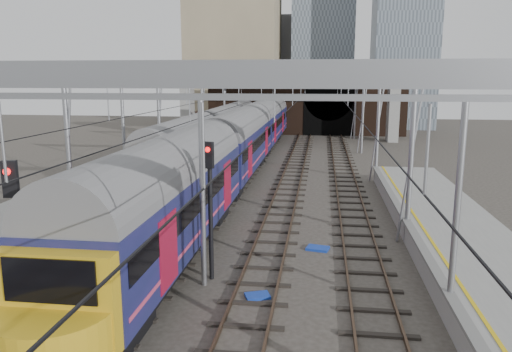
# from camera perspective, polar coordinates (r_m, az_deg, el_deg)

# --- Properties ---
(ground) EXTENTS (160.00, 160.00, 0.00)m
(ground) POSITION_cam_1_polar(r_m,az_deg,el_deg) (17.23, -7.50, -14.85)
(ground) COLOR #38332D
(ground) RESTS_ON ground
(tracks) EXTENTS (14.40, 80.00, 0.22)m
(tracks) POSITION_cam_1_polar(r_m,az_deg,el_deg) (31.13, -0.39, -2.75)
(tracks) COLOR #4C3828
(tracks) RESTS_ON ground
(overhead_line) EXTENTS (16.80, 80.00, 8.00)m
(overhead_line) POSITION_cam_1_polar(r_m,az_deg,el_deg) (36.66, 1.01, 9.71)
(overhead_line) COLOR gray
(overhead_line) RESTS_ON ground
(retaining_wall) EXTENTS (28.00, 2.75, 9.00)m
(retaining_wall) POSITION_cam_1_polar(r_m,az_deg,el_deg) (66.99, 5.20, 8.45)
(retaining_wall) COLOR #2F1E15
(retaining_wall) RESTS_ON ground
(overbridge) EXTENTS (28.00, 3.00, 9.25)m
(overbridge) POSITION_cam_1_polar(r_m,az_deg,el_deg) (61.06, 3.67, 10.96)
(overbridge) COLOR gray
(overbridge) RESTS_ON ground
(city_skyline) EXTENTS (37.50, 27.50, 60.00)m
(city_skyline) POSITION_cam_1_polar(r_m,az_deg,el_deg) (85.94, 6.83, 17.54)
(city_skyline) COLOR tan
(city_skyline) RESTS_ON ground
(train_main) EXTENTS (3.10, 71.49, 5.23)m
(train_main) POSITION_cam_1_polar(r_m,az_deg,el_deg) (46.55, -0.14, 5.22)
(train_main) COLOR black
(train_main) RESTS_ON ground
(train_second) EXTENTS (2.66, 46.23, 4.63)m
(train_second) POSITION_cam_1_polar(r_m,az_deg,el_deg) (51.48, -3.93, 5.48)
(train_second) COLOR black
(train_second) RESTS_ON ground
(signal_near_left) EXTENTS (0.41, 0.49, 5.41)m
(signal_near_left) POSITION_cam_1_polar(r_m,az_deg,el_deg) (15.06, -25.51, -6.03)
(signal_near_left) COLOR black
(signal_near_left) RESTS_ON ground
(signal_near_centre) EXTENTS (0.41, 0.48, 5.28)m
(signal_near_centre) POSITION_cam_1_polar(r_m,az_deg,el_deg) (18.41, -5.29, -2.18)
(signal_near_centre) COLOR black
(signal_near_centre) RESTS_ON ground
(equip_cover_b) EXTENTS (1.00, 0.85, 0.10)m
(equip_cover_b) POSITION_cam_1_polar(r_m,az_deg,el_deg) (17.90, 0.17, -13.54)
(equip_cover_b) COLOR #1639AB
(equip_cover_b) RESTS_ON ground
(equip_cover_c) EXTENTS (1.09, 0.88, 0.11)m
(equip_cover_c) POSITION_cam_1_polar(r_m,az_deg,el_deg) (22.61, 7.07, -8.20)
(equip_cover_c) COLOR #1639AB
(equip_cover_c) RESTS_ON ground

